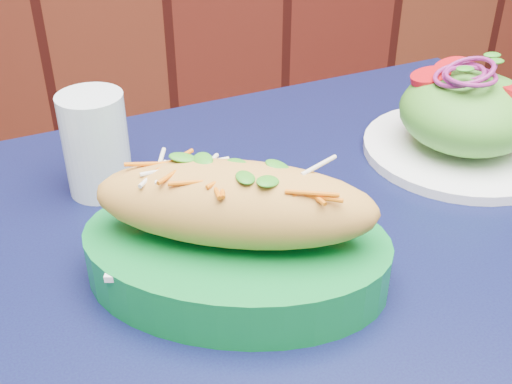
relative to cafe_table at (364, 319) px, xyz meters
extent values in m
cube|color=black|center=(0.00, 0.00, 0.07)|extent=(0.95, 0.95, 0.03)
cylinder|color=black|center=(0.25, 0.39, -0.30)|extent=(0.04, 0.04, 0.72)
cube|color=white|center=(-0.14, -0.01, 0.13)|extent=(0.23, 0.17, 0.01)
ellipsoid|color=gold|center=(-0.14, -0.01, 0.17)|extent=(0.26, 0.17, 0.07)
cylinder|color=white|center=(0.18, 0.16, 0.09)|extent=(0.24, 0.24, 0.01)
ellipsoid|color=#4C992D|center=(0.18, 0.16, 0.14)|extent=(0.16, 0.16, 0.09)
cylinder|color=#B90D15|center=(0.14, 0.20, 0.18)|extent=(0.05, 0.05, 0.01)
cylinder|color=#B90D15|center=(0.18, 0.21, 0.18)|extent=(0.05, 0.05, 0.01)
torus|color=#7D1B62|center=(0.18, 0.16, 0.19)|extent=(0.06, 0.06, 0.01)
torus|color=#7D1B62|center=(0.18, 0.16, 0.20)|extent=(0.06, 0.06, 0.01)
torus|color=#7D1B62|center=(0.18, 0.16, 0.20)|extent=(0.06, 0.06, 0.01)
torus|color=#7D1B62|center=(0.18, 0.16, 0.21)|extent=(0.06, 0.06, 0.01)
cylinder|color=silver|center=(-0.25, 0.18, 0.15)|extent=(0.07, 0.07, 0.12)
camera|label=1|loc=(-0.22, -0.46, 0.47)|focal=45.00mm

